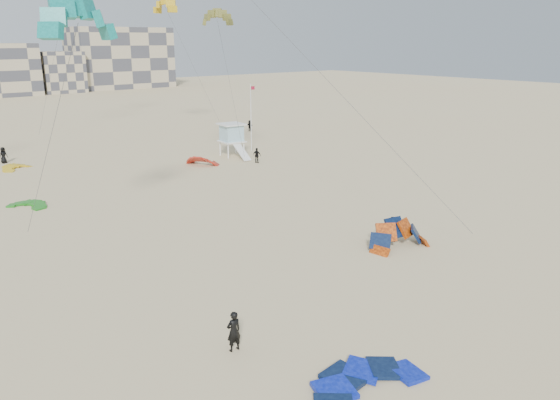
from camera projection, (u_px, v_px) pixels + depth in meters
ground at (314, 342)px, 23.85m from camera, size 320.00×320.00×0.00m
kite_ground_blue at (366, 392)px, 20.43m from camera, size 5.40×5.61×0.92m
kite_ground_orange at (399, 248)px, 34.67m from camera, size 5.02×4.86×4.20m
kite_ground_green at (29, 207)px, 43.25m from camera, size 4.24×4.18×0.76m
kite_ground_red_far at (202, 165)px, 57.73m from camera, size 4.71×4.65×3.05m
kite_ground_yellow at (16, 169)px, 55.90m from camera, size 4.31×4.36×1.47m
kitesurfer_main at (234, 331)px, 22.95m from camera, size 0.68×0.47×1.81m
kitesurfer_b at (393, 229)px, 35.58m from camera, size 0.93×0.79×1.67m
kitesurfer_d at (257, 155)px, 58.44m from camera, size 0.79×1.02×1.62m
kitesurfer_e at (3, 155)px, 58.26m from camera, size 0.99×0.82×1.74m
kitesurfer_f at (250, 126)px, 78.83m from camera, size 0.51×1.49×1.59m
kite_fly_teal_a at (78, 23)px, 30.10m from camera, size 5.91×6.69×14.26m
kite_fly_olive at (217, 19)px, 52.73m from camera, size 4.06×4.06×14.67m
kite_fly_yellow at (165, 6)px, 72.15m from camera, size 8.78×4.67×17.32m
lifeguard_tower_near at (232, 140)px, 61.63m from camera, size 2.91×5.22×3.70m
flagpole at (251, 116)px, 63.92m from camera, size 0.64×0.10×7.85m
condo_east at (120, 58)px, 149.83m from camera, size 26.00×14.00×16.00m
condo_fill_right at (60, 72)px, 136.72m from camera, size 10.00×10.00×10.00m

